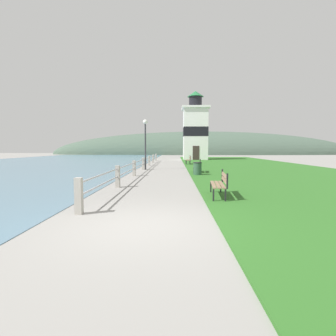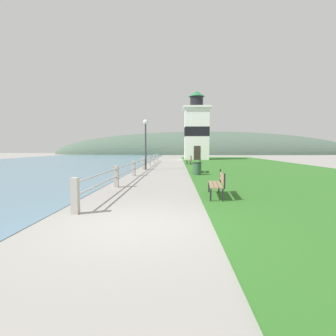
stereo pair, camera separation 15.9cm
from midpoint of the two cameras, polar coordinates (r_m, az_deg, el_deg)
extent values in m
plane|color=gray|center=(6.00, -6.88, -12.40)|extent=(160.00, 160.00, 0.00)
cube|color=#2D6623|center=(23.73, 18.86, 0.07)|extent=(12.00, 50.92, 0.06)
cube|color=slate|center=(27.32, -31.75, 0.14)|extent=(24.00, 81.48, 0.01)
cube|color=#A8A399|center=(7.27, -18.96, -5.75)|extent=(0.18, 0.18, 0.96)
cube|color=#A8A399|center=(11.68, -10.80, -1.82)|extent=(0.18, 0.18, 0.96)
cube|color=#A8A399|center=(16.22, -7.17, -0.04)|extent=(0.18, 0.18, 0.96)
cube|color=#A8A399|center=(20.80, -5.13, 0.95)|extent=(0.18, 0.18, 0.96)
cube|color=#A8A399|center=(25.41, -3.83, 1.59)|extent=(0.18, 0.18, 0.96)
cube|color=#A8A399|center=(30.03, -2.93, 2.03)|extent=(0.18, 0.18, 0.96)
cube|color=#A8A399|center=(34.65, -2.27, 2.35)|extent=(0.18, 0.18, 0.96)
cylinder|color=#B2B2B7|center=(20.79, -5.14, 1.88)|extent=(0.06, 27.86, 0.06)
cylinder|color=#B2B2B7|center=(20.80, -5.13, 0.95)|extent=(0.06, 27.86, 0.06)
cube|color=#846B51|center=(9.19, 9.82, -3.55)|extent=(0.26, 1.75, 0.04)
cube|color=#846B51|center=(9.20, 10.73, -3.55)|extent=(0.26, 1.75, 0.04)
cube|color=#846B51|center=(9.21, 11.64, -3.56)|extent=(0.26, 1.75, 0.04)
cube|color=#846B51|center=(9.18, 12.22, -1.60)|extent=(0.21, 1.74, 0.11)
cube|color=#846B51|center=(9.19, 12.20, -2.57)|extent=(0.21, 1.74, 0.11)
cube|color=black|center=(8.39, 9.81, -6.00)|extent=(0.05, 0.05, 0.45)
cube|color=black|center=(10.06, 9.34, -4.26)|extent=(0.05, 0.05, 0.45)
cube|color=black|center=(8.42, 12.35, -6.01)|extent=(0.05, 0.05, 0.45)
cube|color=black|center=(10.08, 11.45, -4.27)|extent=(0.05, 0.05, 0.45)
cube|color=black|center=(8.35, 12.73, -2.83)|extent=(0.05, 0.05, 0.49)
cube|color=black|center=(10.02, 11.77, -1.62)|extent=(0.05, 0.05, 0.49)
cube|color=#846B51|center=(18.08, 6.04, 0.39)|extent=(0.29, 1.77, 0.04)
cube|color=#846B51|center=(18.08, 6.51, 0.39)|extent=(0.29, 1.77, 0.04)
cube|color=#846B51|center=(18.07, 6.97, 0.38)|extent=(0.29, 1.77, 0.04)
cube|color=#846B51|center=(18.05, 7.26, 1.38)|extent=(0.23, 1.77, 0.11)
cube|color=#846B51|center=(18.06, 7.25, 0.89)|extent=(0.23, 1.77, 0.11)
cube|color=black|center=(17.24, 5.82, -0.62)|extent=(0.05, 0.05, 0.45)
cube|color=black|center=(18.96, 6.00, -0.16)|extent=(0.05, 0.05, 0.45)
cube|color=black|center=(17.23, 7.05, -0.63)|extent=(0.05, 0.05, 0.45)
cube|color=black|center=(18.95, 7.12, -0.18)|extent=(0.05, 0.05, 0.45)
cube|color=black|center=(17.20, 7.23, 0.93)|extent=(0.05, 0.05, 0.49)
cube|color=black|center=(18.92, 7.28, 1.24)|extent=(0.05, 0.05, 0.49)
cube|color=#846B51|center=(27.13, 4.39, 1.74)|extent=(0.13, 1.62, 0.04)
cube|color=#846B51|center=(27.14, 4.70, 1.74)|extent=(0.13, 1.62, 0.04)
cube|color=#846B51|center=(27.15, 5.01, 1.74)|extent=(0.13, 1.62, 0.04)
cube|color=#846B51|center=(27.14, 5.19, 2.41)|extent=(0.07, 1.62, 0.11)
cube|color=#846B51|center=(27.14, 5.19, 2.08)|extent=(0.07, 1.62, 0.11)
cube|color=black|center=(26.36, 4.39, 1.13)|extent=(0.05, 0.05, 0.45)
cube|color=black|center=(27.92, 4.22, 1.32)|extent=(0.05, 0.05, 0.45)
cube|color=black|center=(26.38, 5.19, 1.13)|extent=(0.05, 0.05, 0.45)
cube|color=black|center=(27.94, 4.98, 1.31)|extent=(0.05, 0.05, 0.45)
cube|color=black|center=(26.36, 5.30, 2.15)|extent=(0.05, 0.05, 0.49)
cube|color=black|center=(27.93, 5.09, 2.28)|extent=(0.05, 0.05, 0.49)
cube|color=white|center=(38.21, 6.31, 7.25)|extent=(3.37, 3.37, 7.27)
cube|color=black|center=(38.23, 6.31, 7.80)|extent=(3.41, 3.41, 1.31)
cube|color=white|center=(38.59, 6.35, 12.84)|extent=(3.87, 3.87, 0.25)
cylinder|color=black|center=(38.72, 6.37, 14.10)|extent=(1.85, 1.85, 1.47)
cone|color=#23703D|center=(38.93, 6.38, 15.75)|extent=(2.32, 2.32, 0.81)
cube|color=#332823|center=(36.48, 6.47, 3.24)|extent=(0.90, 0.06, 2.00)
cylinder|color=#2D5138|center=(16.33, 6.65, -0.29)|extent=(0.50, 0.50, 0.80)
cylinder|color=black|center=(16.30, 6.66, 1.18)|extent=(0.54, 0.54, 0.04)
cylinder|color=#333338|center=(20.97, -4.67, 4.59)|extent=(0.12, 0.12, 3.60)
sphere|color=white|center=(21.07, -4.70, 9.98)|extent=(0.36, 0.36, 0.36)
ellipsoid|color=#475B4C|center=(70.01, 7.84, 2.97)|extent=(80.00, 16.00, 12.00)
camera|label=1|loc=(0.08, -89.76, 0.02)|focal=28.00mm
camera|label=2|loc=(0.08, 90.24, -0.02)|focal=28.00mm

